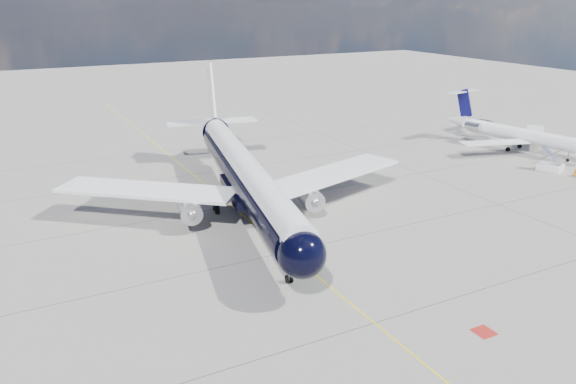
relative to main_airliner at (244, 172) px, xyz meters
name	(u,v)px	position (x,y,z in m)	size (l,w,h in m)	color
ground	(217,195)	(-0.99, 6.81, -4.78)	(320.00, 320.00, 0.00)	gray
taxiway_centerline	(232,206)	(-0.99, 1.81, -4.77)	(0.16, 160.00, 0.01)	yellow
red_marking	(484,332)	(5.81, -33.19, -4.77)	(1.60, 1.60, 0.01)	maroon
main_airliner	(244,172)	(0.00, 0.00, 0.00)	(42.90, 52.88, 15.39)	black
regional_jet	(511,132)	(52.08, 5.77, -1.88)	(23.24, 27.00, 9.18)	white
boarding_stair	(550,166)	(47.39, -6.18, -4.10)	(3.63, 4.03, 3.66)	white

